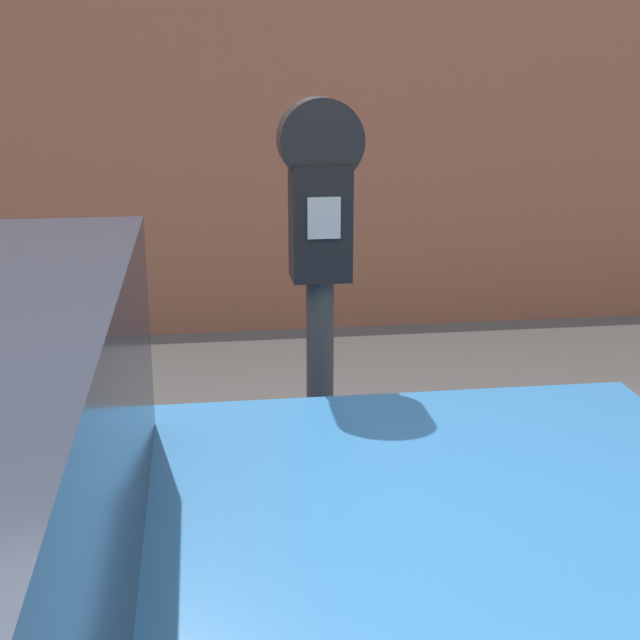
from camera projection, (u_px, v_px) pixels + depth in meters
sidewalk at (188, 456)px, 3.79m from camera, size 24.00×2.80×0.11m
parking_meter at (320, 275)px, 2.41m from camera, size 0.22×0.15×1.48m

